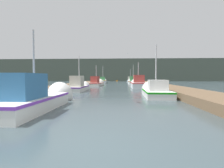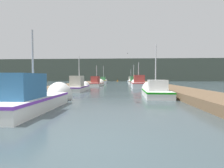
{
  "view_description": "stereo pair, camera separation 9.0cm",
  "coord_description": "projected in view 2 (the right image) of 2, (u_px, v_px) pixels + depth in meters",
  "views": [
    {
      "loc": [
        0.76,
        -3.2,
        1.41
      ],
      "look_at": [
        -0.12,
        13.88,
        0.69
      ],
      "focal_mm": 28.0,
      "sensor_mm": 36.0,
      "label": 1
    },
    {
      "loc": [
        0.85,
        -3.19,
        1.41
      ],
      "look_at": [
        -0.12,
        13.88,
        0.69
      ],
      "focal_mm": 28.0,
      "sensor_mm": 36.0,
      "label": 2
    }
  ],
  "objects": [
    {
      "name": "fishing_boat_1",
      "position": [
        155.0,
        91.0,
        12.95
      ],
      "size": [
        1.85,
        5.1,
        4.24
      ],
      "rotation": [
        0.0,
        0.0,
        -0.04
      ],
      "color": "silver",
      "rests_on": "ground_plane"
    },
    {
      "name": "seagull_lead",
      "position": [
        127.0,
        53.0,
        33.86
      ],
      "size": [
        0.31,
        0.56,
        0.12
      ],
      "rotation": [
        0.0,
        0.0,
        1.86
      ],
      "color": "white"
    },
    {
      "name": "distant_shore_ridge",
      "position": [
        120.0,
        71.0,
        62.06
      ],
      "size": [
        120.0,
        16.0,
        7.05
      ],
      "color": "#424C42",
      "rests_on": "ground_plane"
    },
    {
      "name": "fishing_boat_3",
      "position": [
        138.0,
        84.0,
        22.5
      ],
      "size": [
        1.81,
        4.8,
        3.68
      ],
      "rotation": [
        0.0,
        0.0,
        0.01
      ],
      "color": "silver",
      "rests_on": "ground_plane"
    },
    {
      "name": "dock_right",
      "position": [
        166.0,
        88.0,
        18.92
      ],
      "size": [
        2.72,
        40.0,
        0.45
      ],
      "color": "brown",
      "rests_on": "ground_plane"
    },
    {
      "name": "ground_plane",
      "position": [
        77.0,
        151.0,
        3.29
      ],
      "size": [
        200.0,
        200.0,
        0.0
      ],
      "color": "#38474C"
    },
    {
      "name": "fishing_boat_4",
      "position": [
        97.0,
        83.0,
        27.83
      ],
      "size": [
        1.94,
        5.57,
        3.73
      ],
      "rotation": [
        0.0,
        0.0,
        -0.06
      ],
      "color": "silver",
      "rests_on": "ground_plane"
    },
    {
      "name": "channel_buoy",
      "position": [
        118.0,
        81.0,
        52.86
      ],
      "size": [
        0.51,
        0.51,
        1.01
      ],
      "color": "#BF6513",
      "rests_on": "ground_plane"
    },
    {
      "name": "mooring_piling_0",
      "position": [
        100.0,
        81.0,
        39.03
      ],
      "size": [
        0.34,
        0.34,
        0.99
      ],
      "color": "#473523",
      "rests_on": "ground_plane"
    },
    {
      "name": "fishing_boat_5",
      "position": [
        133.0,
        82.0,
        32.94
      ],
      "size": [
        1.82,
        5.75,
        4.1
      ],
      "rotation": [
        0.0,
        0.0,
        0.02
      ],
      "color": "silver",
      "rests_on": "ground_plane"
    },
    {
      "name": "fishing_boat_0",
      "position": [
        37.0,
        98.0,
        7.8
      ],
      "size": [
        1.78,
        5.69,
        3.91
      ],
      "rotation": [
        0.0,
        0.0,
        -0.01
      ],
      "color": "silver",
      "rests_on": "ground_plane"
    },
    {
      "name": "mooring_piling_1",
      "position": [
        77.0,
        84.0,
        19.41
      ],
      "size": [
        0.27,
        0.27,
        1.22
      ],
      "color": "#473523",
      "rests_on": "ground_plane"
    },
    {
      "name": "dock_left",
      "position": [
        64.0,
        87.0,
        19.56
      ],
      "size": [
        2.72,
        40.0,
        0.45
      ],
      "color": "brown",
      "rests_on": "ground_plane"
    },
    {
      "name": "fishing_boat_6",
      "position": [
        103.0,
        81.0,
        38.54
      ],
      "size": [
        1.66,
        5.84,
        4.12
      ],
      "rotation": [
        0.0,
        0.0,
        0.04
      ],
      "color": "silver",
      "rests_on": "ground_plane"
    },
    {
      "name": "fishing_boat_7",
      "position": [
        131.0,
        81.0,
        43.35
      ],
      "size": [
        1.88,
        4.96,
        3.68
      ],
      "rotation": [
        0.0,
        0.0,
        -0.09
      ],
      "color": "silver",
      "rests_on": "ground_plane"
    },
    {
      "name": "fishing_boat_2",
      "position": [
        79.0,
        86.0,
        17.67
      ],
      "size": [
        1.4,
        5.32,
        3.87
      ],
      "rotation": [
        0.0,
        0.0,
        0.01
      ],
      "color": "silver",
      "rests_on": "ground_plane"
    }
  ]
}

